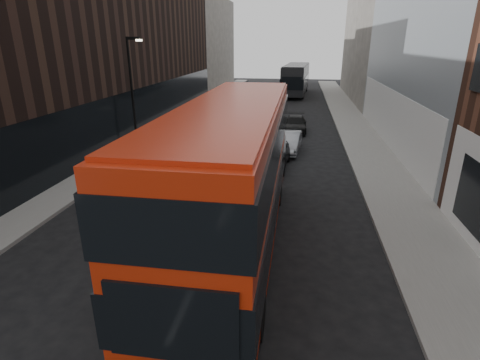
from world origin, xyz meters
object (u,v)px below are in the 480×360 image
at_px(street_lamp, 133,84).
at_px(car_c, 295,124).
at_px(car_a, 272,155).
at_px(car_b, 289,142).
at_px(grey_bus, 296,79).
at_px(red_bus, 233,173).

bearing_deg(street_lamp, car_c, 29.01).
bearing_deg(car_a, car_b, 80.58).
relative_size(grey_bus, car_b, 3.12).
relative_size(street_lamp, car_c, 1.64).
height_order(red_bus, car_b, red_bus).
height_order(street_lamp, red_bus, street_lamp).
height_order(car_a, car_c, car_a).
xyz_separation_m(car_a, car_c, (1.16, 9.44, -0.14)).
distance_m(car_a, car_c, 9.51).
bearing_deg(grey_bus, car_a, -87.52).
relative_size(car_a, car_c, 1.05).
bearing_deg(car_c, red_bus, -95.85).
bearing_deg(street_lamp, car_a, -19.59).
bearing_deg(car_b, car_c, 91.44).
height_order(car_a, car_b, car_a).
bearing_deg(car_b, car_a, -98.84).
distance_m(grey_bus, car_a, 32.07).
distance_m(street_lamp, car_c, 12.88).
bearing_deg(red_bus, grey_bus, 88.07).
relative_size(red_bus, car_c, 2.97).
bearing_deg(car_c, car_a, -97.35).
xyz_separation_m(car_a, car_b, (0.82, 3.44, -0.10)).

